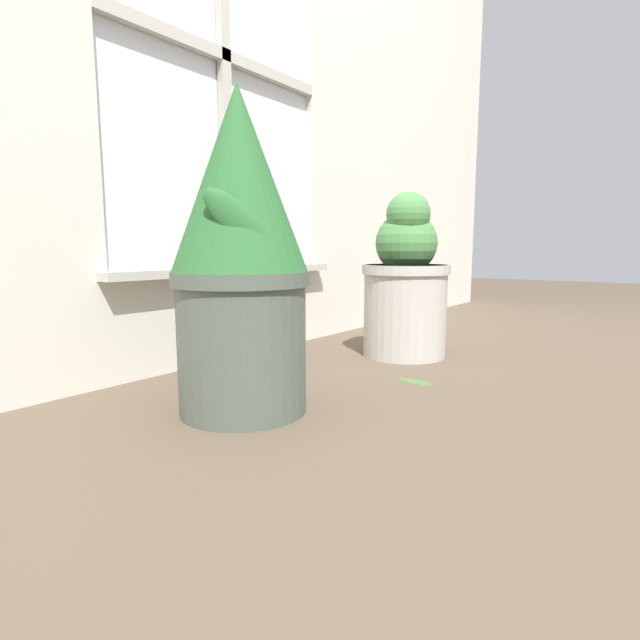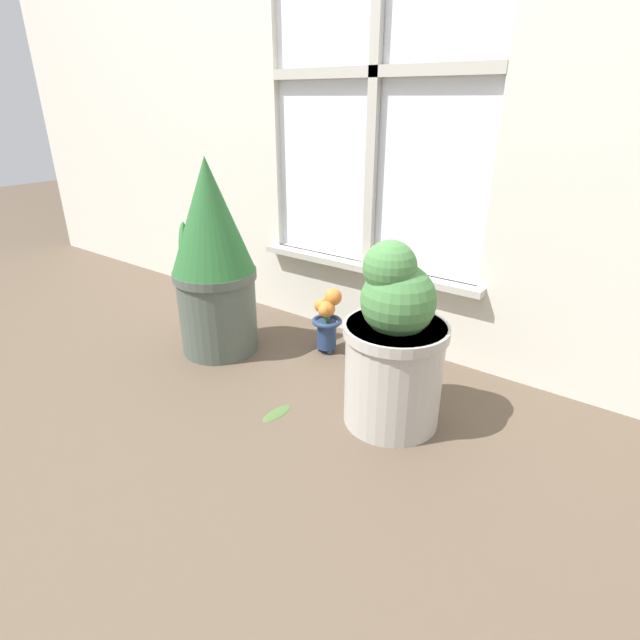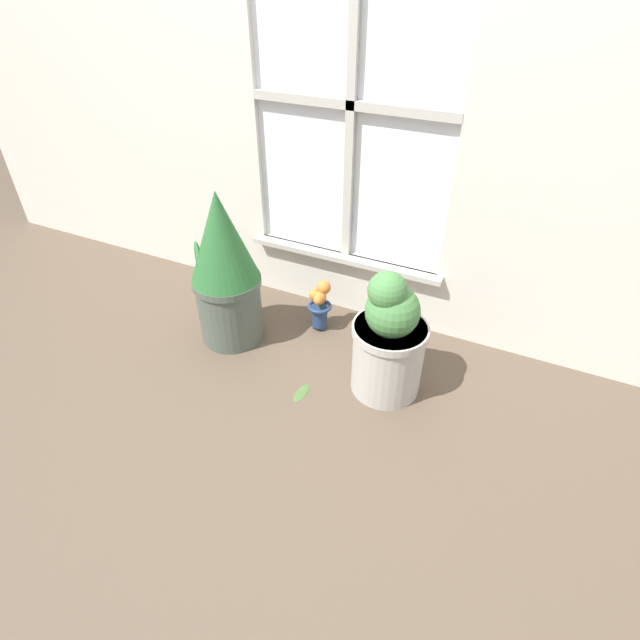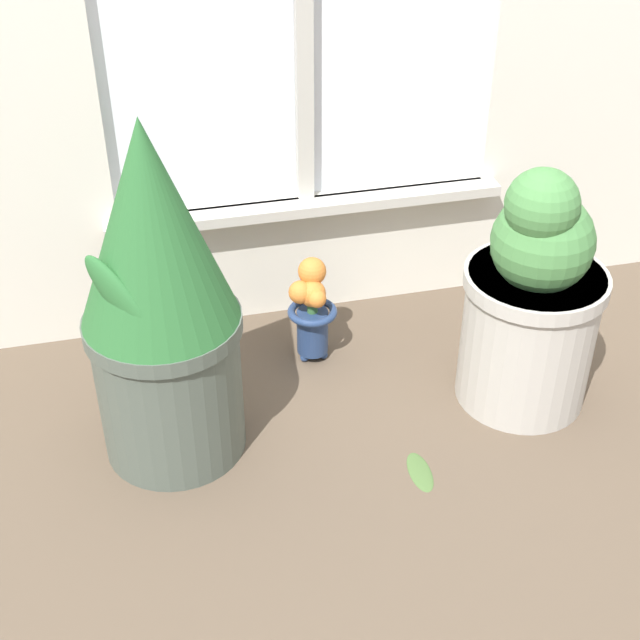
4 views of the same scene
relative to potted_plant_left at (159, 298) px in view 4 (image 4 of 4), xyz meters
The scene contains 5 objects.
ground_plane 0.56m from the potted_plant_left, 33.81° to the right, with size 10.00×10.00×0.00m, color brown.
potted_plant_left is the anchor object (origin of this frame).
potted_plant_right 0.74m from the potted_plant_left, ahead, with size 0.29×0.29×0.54m.
flower_vase 0.45m from the potted_plant_left, 33.64° to the left, with size 0.11×0.12×0.24m.
fallen_leaf 0.60m from the potted_plant_left, 23.61° to the right, with size 0.05×0.11×0.01m.
Camera 4 is at (-0.40, -1.12, 1.23)m, focal length 50.00 mm.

